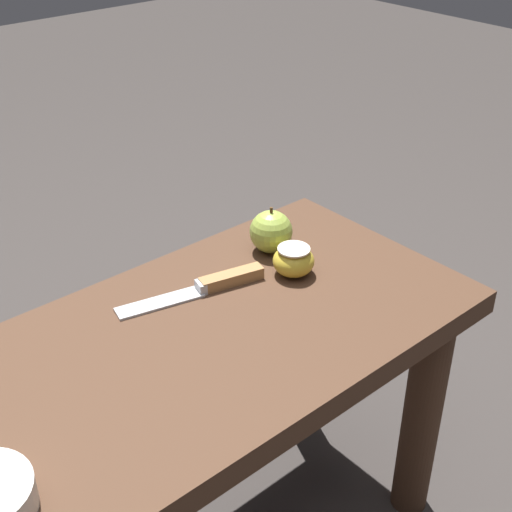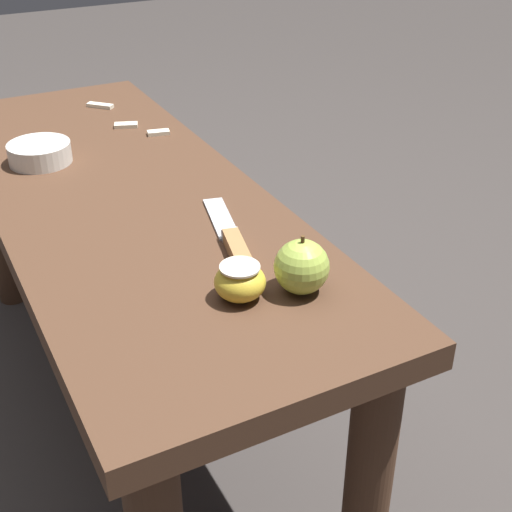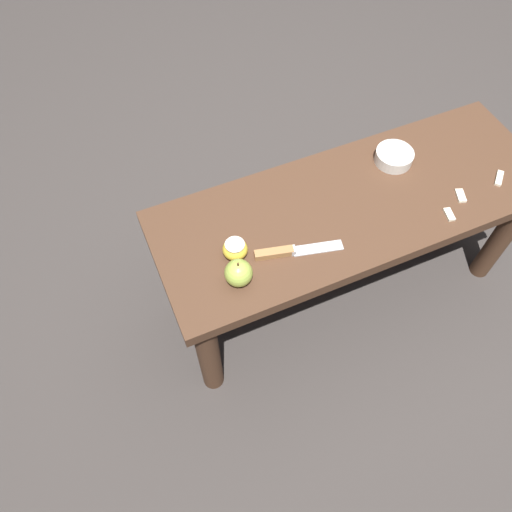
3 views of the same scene
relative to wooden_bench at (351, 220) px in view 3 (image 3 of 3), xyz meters
The scene contains 9 objects.
ground_plane 0.40m from the wooden_bench, ahead, with size 8.00×8.00×0.00m, color #383330.
wooden_bench is the anchor object (origin of this frame).
knife 0.29m from the wooden_bench, 162.75° to the right, with size 0.24×0.08×0.02m.
apple_whole 0.45m from the wooden_bench, 165.07° to the right, with size 0.07×0.07×0.08m.
apple_cut 0.41m from the wooden_bench, behind, with size 0.07×0.07×0.05m.
apple_slice_near_knife 0.28m from the wooden_bench, 34.68° to the right, with size 0.03×0.05×0.01m.
apple_slice_center 0.46m from the wooden_bench, 12.29° to the right, with size 0.06×0.05×0.01m.
apple_slice_near_bowl 0.32m from the wooden_bench, 20.08° to the right, with size 0.04×0.05×0.01m.
bowl 0.23m from the wooden_bench, 27.53° to the left, with size 0.11×0.11×0.04m.
Camera 3 is at (-0.63, -0.73, 1.62)m, focal length 35.00 mm.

